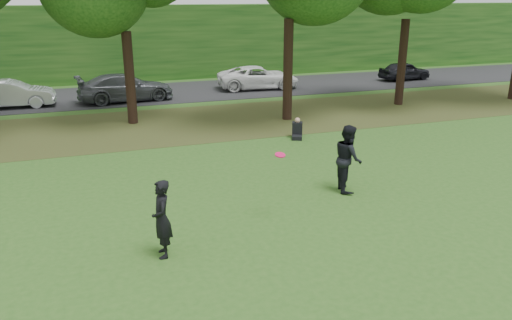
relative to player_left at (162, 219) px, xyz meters
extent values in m
plane|color=#285319|center=(3.63, -1.08, -0.90)|extent=(120.00, 120.00, 0.00)
cube|color=#463319|center=(3.63, 11.92, -0.90)|extent=(60.00, 7.00, 0.01)
cube|color=black|center=(3.63, 19.92, -0.89)|extent=(70.00, 7.00, 0.02)
cube|color=#134012|center=(3.63, 25.92, 1.60)|extent=(70.00, 3.00, 5.00)
imported|color=black|center=(0.00, 0.00, 0.00)|extent=(0.46, 0.68, 1.80)
imported|color=black|center=(5.86, 2.22, 0.11)|extent=(0.98, 1.14, 2.02)
imported|color=#B4B8BD|center=(-5.00, 18.28, -0.17)|extent=(4.34, 1.62, 1.42)
imported|color=#484B51|center=(0.80, 18.07, -0.13)|extent=(5.35, 2.63, 1.50)
imported|color=white|center=(9.01, 19.34, -0.18)|extent=(5.24, 2.77, 1.40)
imported|color=black|center=(19.71, 19.25, -0.26)|extent=(3.76, 1.76, 1.24)
cylinder|color=#E01257|center=(3.18, 0.98, 0.86)|extent=(0.33, 0.33, 0.09)
cube|color=black|center=(6.70, 7.89, -0.82)|extent=(0.59, 0.67, 0.16)
cube|color=black|center=(6.81, 8.14, -0.54)|extent=(0.52, 0.48, 0.56)
sphere|color=tan|center=(6.81, 8.14, -0.18)|extent=(0.22, 0.22, 0.22)
cylinder|color=black|center=(0.63, 12.82, 1.16)|extent=(0.44, 0.44, 4.12)
cylinder|color=black|center=(7.63, 11.22, 1.41)|extent=(0.44, 0.44, 4.62)
cylinder|color=black|center=(14.63, 12.42, 1.33)|extent=(0.44, 0.44, 4.45)
camera|label=1|loc=(-1.30, -10.17, 4.69)|focal=35.00mm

